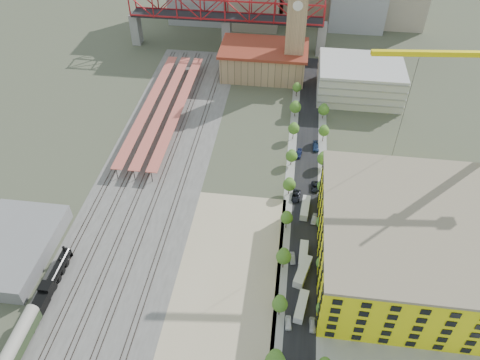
# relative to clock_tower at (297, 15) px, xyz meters

# --- Properties ---
(ground) EXTENTS (400.00, 400.00, 0.00)m
(ground) POSITION_rel_clock_tower_xyz_m (-8.00, -79.99, -28.70)
(ground) COLOR #474C38
(ground) RESTS_ON ground
(ballast_strip) EXTENTS (36.00, 165.00, 0.06)m
(ballast_strip) POSITION_rel_clock_tower_xyz_m (-44.00, -62.49, -28.67)
(ballast_strip) COLOR #605E59
(ballast_strip) RESTS_ON ground
(dirt_lot) EXTENTS (28.00, 67.00, 0.06)m
(dirt_lot) POSITION_rel_clock_tower_xyz_m (-12.00, -111.49, -28.67)
(dirt_lot) COLOR tan
(dirt_lot) RESTS_ON ground
(street_asphalt) EXTENTS (12.00, 170.00, 0.06)m
(street_asphalt) POSITION_rel_clock_tower_xyz_m (8.00, -64.99, -28.67)
(street_asphalt) COLOR black
(street_asphalt) RESTS_ON ground
(sidewalk_west) EXTENTS (3.00, 170.00, 0.04)m
(sidewalk_west) POSITION_rel_clock_tower_xyz_m (2.50, -64.99, -28.68)
(sidewalk_west) COLOR gray
(sidewalk_west) RESTS_ON ground
(sidewalk_east) EXTENTS (3.00, 170.00, 0.04)m
(sidewalk_east) POSITION_rel_clock_tower_xyz_m (13.50, -64.99, -28.68)
(sidewalk_east) COLOR gray
(sidewalk_east) RESTS_ON ground
(construction_pad) EXTENTS (50.00, 90.00, 0.06)m
(construction_pad) POSITION_rel_clock_tower_xyz_m (37.00, -99.99, -28.67)
(construction_pad) COLOR gray
(construction_pad) RESTS_ON ground
(rail_tracks) EXTENTS (26.56, 160.00, 0.18)m
(rail_tracks) POSITION_rel_clock_tower_xyz_m (-45.80, -62.49, -28.55)
(rail_tracks) COLOR #382B23
(rail_tracks) RESTS_ON ground
(platform_canopies) EXTENTS (16.00, 80.00, 4.12)m
(platform_canopies) POSITION_rel_clock_tower_xyz_m (-49.00, -34.99, -24.70)
(platform_canopies) COLOR #D35F51
(platform_canopies) RESTS_ON ground
(station_hall) EXTENTS (38.00, 24.00, 13.10)m
(station_hall) POSITION_rel_clock_tower_xyz_m (-13.00, 2.01, -22.03)
(station_hall) COLOR tan
(station_hall) RESTS_ON ground
(clock_tower) EXTENTS (12.00, 12.00, 52.00)m
(clock_tower) POSITION_rel_clock_tower_xyz_m (0.00, 0.00, 0.00)
(clock_tower) COLOR tan
(clock_tower) RESTS_ON ground
(parking_garage) EXTENTS (34.00, 26.00, 14.00)m
(parking_garage) POSITION_rel_clock_tower_xyz_m (28.00, -9.99, -21.70)
(parking_garage) COLOR silver
(parking_garage) RESTS_ON ground
(truss_bridge) EXTENTS (94.00, 9.60, 25.60)m
(truss_bridge) POSITION_rel_clock_tower_xyz_m (-33.00, 25.01, -9.83)
(truss_bridge) COLOR gray
(truss_bridge) RESTS_ON ground
(construction_building) EXTENTS (44.60, 50.60, 18.80)m
(construction_building) POSITION_rel_clock_tower_xyz_m (34.00, -99.99, -19.29)
(construction_building) COLOR yellow
(construction_building) RESTS_ON ground
(warehouse) EXTENTS (22.00, 32.00, 5.00)m
(warehouse) POSITION_rel_clock_tower_xyz_m (-74.00, -109.99, -26.20)
(warehouse) COLOR gray
(warehouse) RESTS_ON ground
(street_trees) EXTENTS (15.40, 124.40, 8.00)m
(street_trees) POSITION_rel_clock_tower_xyz_m (8.00, -74.99, -28.70)
(street_trees) COLOR #3A6C20
(street_trees) RESTS_ON ground
(distant_hills) EXTENTS (647.00, 264.00, 227.00)m
(distant_hills) POSITION_rel_clock_tower_xyz_m (37.28, 180.01, -108.23)
(distant_hills) COLOR #4C6B59
(distant_hills) RESTS_ON ground
(locomotive) EXTENTS (2.95, 22.74, 5.69)m
(locomotive) POSITION_rel_clock_tower_xyz_m (-58.00, -118.68, -26.58)
(locomotive) COLOR black
(locomotive) RESTS_ON ground
(coach) EXTENTS (3.26, 18.95, 5.95)m
(coach) POSITION_rel_clock_tower_xyz_m (-58.00, -138.26, -25.53)
(coach) COLOR #24381E
(coach) RESTS_ON ground
(site_trailer_a) EXTENTS (3.84, 9.24, 2.46)m
(site_trailer_a) POSITION_rel_clock_tower_xyz_m (8.00, -117.68, -27.47)
(site_trailer_a) COLOR silver
(site_trailer_a) RESTS_ON ground
(site_trailer_b) EXTENTS (5.12, 10.32, 2.73)m
(site_trailer_b) POSITION_rel_clock_tower_xyz_m (8.00, -106.73, -27.33)
(site_trailer_b) COLOR silver
(site_trailer_b) RESTS_ON ground
(site_trailer_c) EXTENTS (2.69, 8.99, 2.44)m
(site_trailer_c) POSITION_rel_clock_tower_xyz_m (8.00, -100.64, -27.48)
(site_trailer_c) COLOR silver
(site_trailer_c) RESTS_ON ground
(site_trailer_d) EXTENTS (3.17, 9.30, 2.50)m
(site_trailer_d) POSITION_rel_clock_tower_xyz_m (8.00, -82.05, -27.45)
(site_trailer_d) COLOR silver
(site_trailer_d) RESTS_ON ground
(car_0) EXTENTS (1.94, 4.14, 1.37)m
(car_0) POSITION_rel_clock_tower_xyz_m (5.00, -122.47, -28.01)
(car_0) COLOR white
(car_0) RESTS_ON ground
(car_1) EXTENTS (2.08, 4.38, 1.39)m
(car_1) POSITION_rel_clock_tower_xyz_m (5.00, -101.91, -28.00)
(car_1) COLOR gray
(car_1) RESTS_ON ground
(car_2) EXTENTS (3.02, 5.84, 1.57)m
(car_2) POSITION_rel_clock_tower_xyz_m (5.00, -76.58, -27.91)
(car_2) COLOR black
(car_2) RESTS_ON ground
(car_3) EXTENTS (2.65, 5.15, 1.43)m
(car_3) POSITION_rel_clock_tower_xyz_m (5.00, -54.62, -27.98)
(car_3) COLOR navy
(car_3) RESTS_ON ground
(car_4) EXTENTS (1.89, 4.33, 1.45)m
(car_4) POSITION_rel_clock_tower_xyz_m (11.00, -122.30, -27.97)
(car_4) COLOR silver
(car_4) RESTS_ON ground
(car_5) EXTENTS (2.29, 4.66, 1.47)m
(car_5) POSITION_rel_clock_tower_xyz_m (11.00, -85.89, -27.96)
(car_5) COLOR #929397
(car_5) RESTS_ON ground
(car_6) EXTENTS (2.48, 5.21, 1.44)m
(car_6) POSITION_rel_clock_tower_xyz_m (11.00, -71.29, -27.98)
(car_6) COLOR black
(car_6) RESTS_ON ground
(car_7) EXTENTS (2.48, 5.54, 1.58)m
(car_7) POSITION_rel_clock_tower_xyz_m (11.00, -49.66, -27.91)
(car_7) COLOR navy
(car_7) RESTS_ON ground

